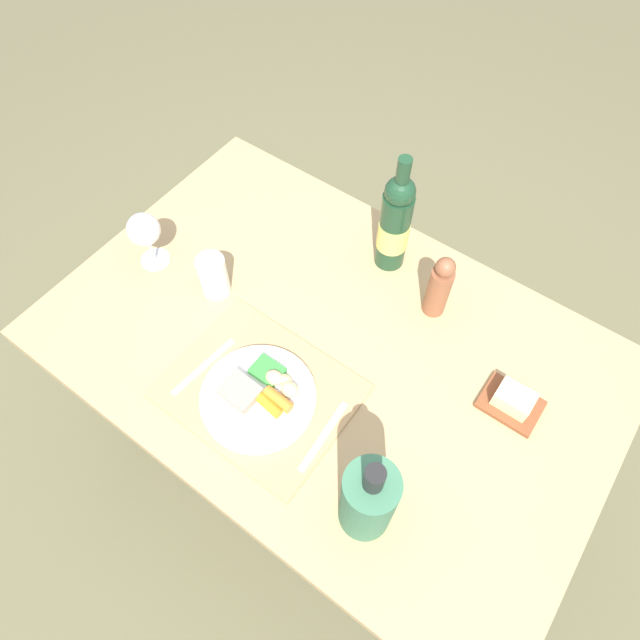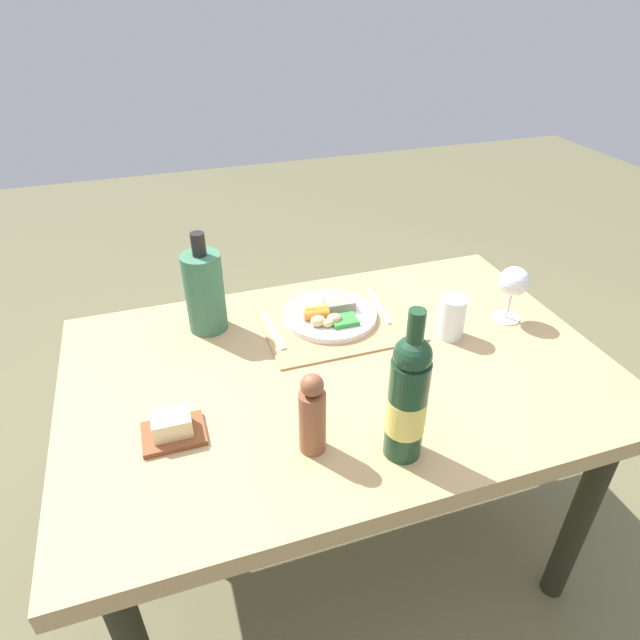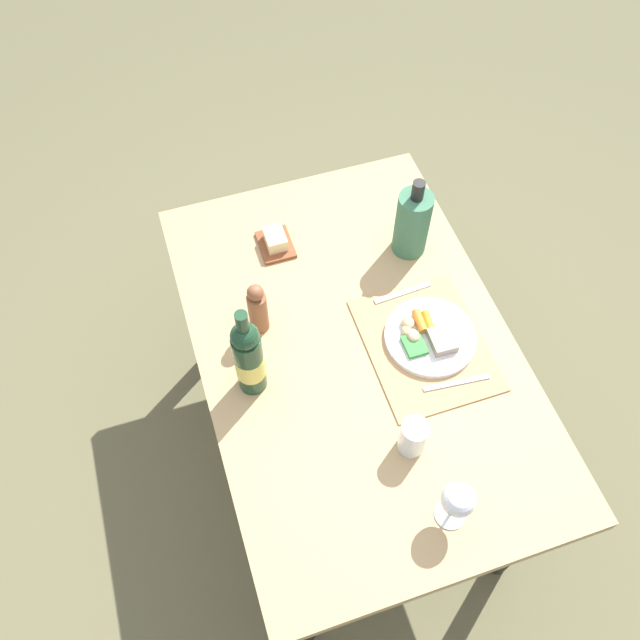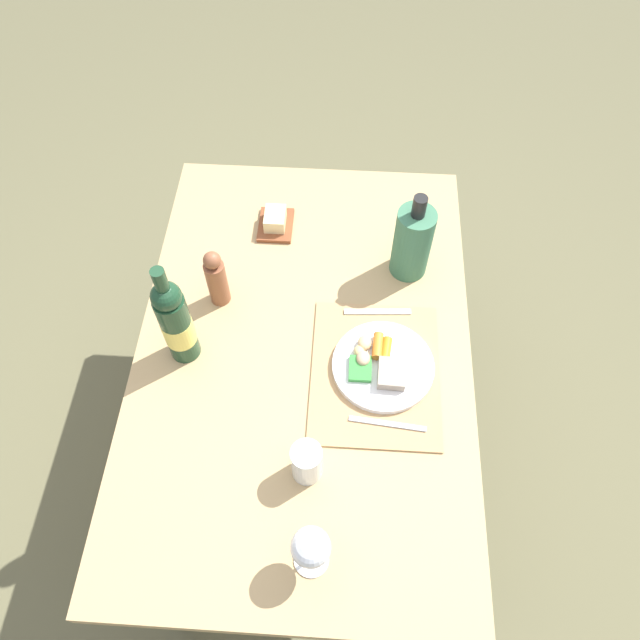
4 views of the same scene
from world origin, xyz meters
name	(u,v)px [view 1 (image 1 of 4)]	position (x,y,z in m)	size (l,w,h in m)	color
ground_plane	(326,449)	(0.00, 0.00, 0.00)	(8.00, 8.00, 0.00)	brown
dining_table	(328,362)	(0.00, 0.00, 0.65)	(1.33, 0.87, 0.73)	tan
placemat	(259,390)	(-0.06, -0.19, 0.73)	(0.41, 0.32, 0.01)	tan
dinner_plate	(259,395)	(-0.04, -0.20, 0.75)	(0.26, 0.26, 0.05)	silver
fork	(204,366)	(-0.20, -0.22, 0.74)	(0.01, 0.19, 0.01)	silver
knife	(324,436)	(0.12, -0.19, 0.74)	(0.02, 0.18, 0.01)	silver
wine_glass	(144,231)	(-0.52, -0.06, 0.85)	(0.08, 0.08, 0.16)	white
pepper_mill	(439,287)	(0.15, 0.24, 0.82)	(0.05, 0.05, 0.19)	brown
wine_bottle	(395,223)	(-0.02, 0.30, 0.87)	(0.08, 0.08, 0.34)	#1A3D25
water_tumbler	(214,278)	(-0.32, -0.03, 0.78)	(0.07, 0.07, 0.12)	silver
butter_dish	(513,401)	(0.41, 0.11, 0.75)	(0.13, 0.10, 0.06)	brown
cooler_bottle	(368,500)	(0.28, -0.27, 0.85)	(0.10, 0.10, 0.28)	#396E4E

